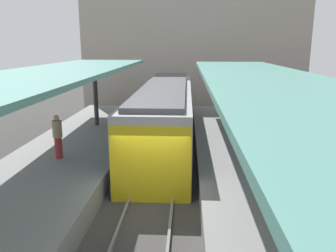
% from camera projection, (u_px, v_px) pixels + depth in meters
% --- Properties ---
extents(ground_plane, '(80.00, 80.00, 0.00)m').
position_uv_depth(ground_plane, '(151.00, 208.00, 11.29)').
color(ground_plane, '#383835').
extents(platform_left, '(4.40, 28.00, 1.00)m').
position_uv_depth(platform_left, '(38.00, 192.00, 11.39)').
color(platform_left, gray).
rests_on(platform_left, ground_plane).
extents(platform_right, '(4.40, 28.00, 1.00)m').
position_uv_depth(platform_right, '(267.00, 197.00, 10.97)').
color(platform_right, gray).
rests_on(platform_right, ground_plane).
extents(track_ballast, '(3.20, 28.00, 0.20)m').
position_uv_depth(track_ballast, '(151.00, 205.00, 11.27)').
color(track_ballast, '#423F3D').
rests_on(track_ballast, ground_plane).
extents(rail_near_side, '(0.08, 28.00, 0.14)m').
position_uv_depth(rail_near_side, '(129.00, 200.00, 11.27)').
color(rail_near_side, slate).
rests_on(rail_near_side, track_ballast).
extents(rail_far_side, '(0.08, 28.00, 0.14)m').
position_uv_depth(rail_far_side, '(172.00, 201.00, 11.19)').
color(rail_far_side, slate).
rests_on(rail_far_side, track_ballast).
extents(commuter_train, '(2.78, 14.97, 3.10)m').
position_uv_depth(commuter_train, '(165.00, 114.00, 18.15)').
color(commuter_train, '#ADADB2').
rests_on(commuter_train, track_ballast).
extents(canopy_left, '(4.18, 21.00, 3.37)m').
position_uv_depth(canopy_left, '(46.00, 76.00, 11.88)').
color(canopy_left, '#333335').
rests_on(canopy_left, platform_left).
extents(canopy_right, '(4.18, 21.00, 3.27)m').
position_uv_depth(canopy_right, '(265.00, 80.00, 11.48)').
color(canopy_right, '#333335').
rests_on(canopy_right, platform_right).
extents(platform_bench, '(1.40, 0.41, 0.86)m').
position_uv_depth(platform_bench, '(298.00, 188.00, 9.34)').
color(platform_bench, black).
rests_on(platform_bench, platform_right).
extents(platform_sign, '(0.90, 0.08, 2.21)m').
position_uv_depth(platform_sign, '(279.00, 105.00, 15.58)').
color(platform_sign, '#262628').
rests_on(platform_sign, platform_right).
extents(litter_bin, '(0.44, 0.44, 0.80)m').
position_uv_depth(litter_bin, '(299.00, 243.00, 6.84)').
color(litter_bin, '#2D2D30').
rests_on(litter_bin, platform_right).
extents(passenger_mid_platform, '(0.36, 0.36, 1.72)m').
position_uv_depth(passenger_mid_platform, '(58.00, 136.00, 13.03)').
color(passenger_mid_platform, maroon).
rests_on(passenger_mid_platform, platform_left).
extents(station_building_backdrop, '(18.00, 6.00, 11.00)m').
position_uv_depth(station_building_backdrop, '(193.00, 43.00, 29.35)').
color(station_building_backdrop, '#A89E8E').
rests_on(station_building_backdrop, ground_plane).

